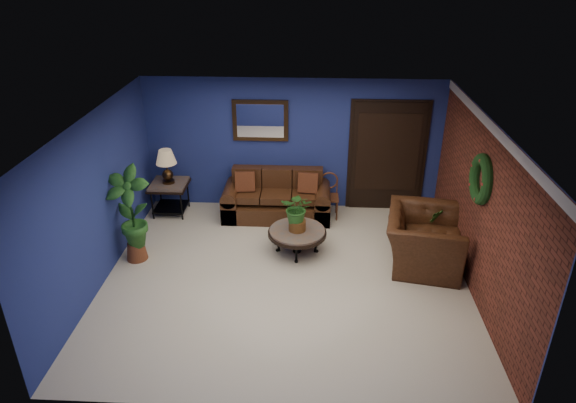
# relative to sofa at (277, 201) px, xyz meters

# --- Properties ---
(floor) EXTENTS (5.50, 5.50, 0.00)m
(floor) POSITION_rel_sofa_xyz_m (0.28, -2.07, -0.29)
(floor) COLOR beige
(floor) RESTS_ON ground
(wall_back) EXTENTS (5.50, 0.04, 2.50)m
(wall_back) POSITION_rel_sofa_xyz_m (0.28, 0.43, 0.96)
(wall_back) COLOR navy
(wall_back) RESTS_ON ground
(wall_left) EXTENTS (0.04, 5.00, 2.50)m
(wall_left) POSITION_rel_sofa_xyz_m (-2.47, -2.07, 0.96)
(wall_left) COLOR navy
(wall_left) RESTS_ON ground
(wall_right_brick) EXTENTS (0.04, 5.00, 2.50)m
(wall_right_brick) POSITION_rel_sofa_xyz_m (3.03, -2.07, 0.96)
(wall_right_brick) COLOR maroon
(wall_right_brick) RESTS_ON ground
(ceiling) EXTENTS (5.50, 5.00, 0.02)m
(ceiling) POSITION_rel_sofa_xyz_m (0.28, -2.07, 2.21)
(ceiling) COLOR silver
(ceiling) RESTS_ON wall_back
(crown_molding) EXTENTS (0.03, 5.00, 0.14)m
(crown_molding) POSITION_rel_sofa_xyz_m (3.00, -2.07, 2.14)
(crown_molding) COLOR white
(crown_molding) RESTS_ON wall_right_brick
(wall_mirror) EXTENTS (1.02, 0.06, 0.77)m
(wall_mirror) POSITION_rel_sofa_xyz_m (-0.32, 0.39, 1.43)
(wall_mirror) COLOR #3C2714
(wall_mirror) RESTS_ON wall_back
(closet_door) EXTENTS (1.44, 0.06, 2.18)m
(closet_door) POSITION_rel_sofa_xyz_m (2.03, 0.40, 0.76)
(closet_door) COLOR black
(closet_door) RESTS_ON wall_back
(wreath) EXTENTS (0.16, 0.72, 0.72)m
(wreath) POSITION_rel_sofa_xyz_m (2.97, -2.02, 1.41)
(wreath) COLOR black
(wreath) RESTS_ON wall_right_brick
(sofa) EXTENTS (1.98, 0.86, 0.89)m
(sofa) POSITION_rel_sofa_xyz_m (0.00, 0.00, 0.00)
(sofa) COLOR #472514
(sofa) RESTS_ON ground
(coffee_table) EXTENTS (0.96, 0.96, 0.41)m
(coffee_table) POSITION_rel_sofa_xyz_m (0.42, -1.30, 0.06)
(coffee_table) COLOR #524D48
(coffee_table) RESTS_ON ground
(end_table) EXTENTS (0.69, 0.69, 0.63)m
(end_table) POSITION_rel_sofa_xyz_m (-2.02, -0.02, 0.19)
(end_table) COLOR #524D48
(end_table) RESTS_ON ground
(table_lamp) EXTENTS (0.38, 0.38, 0.62)m
(table_lamp) POSITION_rel_sofa_xyz_m (-2.02, -0.02, 0.74)
(table_lamp) COLOR #3C2714
(table_lamp) RESTS_ON end_table
(side_chair) EXTENTS (0.36, 0.36, 0.84)m
(side_chair) POSITION_rel_sofa_xyz_m (0.97, 0.04, 0.18)
(side_chair) COLOR #5B2D1A
(side_chair) RESTS_ON ground
(armchair) EXTENTS (1.39, 1.52, 0.86)m
(armchair) POSITION_rel_sofa_xyz_m (2.43, -1.54, 0.14)
(armchair) COLOR #472514
(armchair) RESTS_ON ground
(coffee_plant) EXTENTS (0.56, 0.50, 0.68)m
(coffee_plant) POSITION_rel_sofa_xyz_m (0.42, -1.30, 0.49)
(coffee_plant) COLOR brown
(coffee_plant) RESTS_ON coffee_table
(floor_plant) EXTENTS (0.36, 0.29, 0.77)m
(floor_plant) POSITION_rel_sofa_xyz_m (2.63, -1.11, 0.10)
(floor_plant) COLOR brown
(floor_plant) RESTS_ON ground
(tall_plant) EXTENTS (0.78, 0.60, 1.59)m
(tall_plant) POSITION_rel_sofa_xyz_m (-2.17, -1.65, 0.57)
(tall_plant) COLOR brown
(tall_plant) RESTS_ON ground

